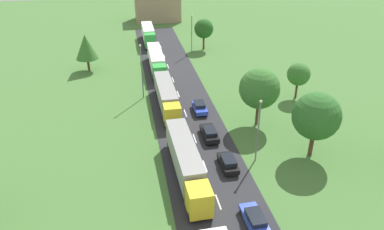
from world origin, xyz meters
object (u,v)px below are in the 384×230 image
Objects in this scene: lamppost_third at (142,69)px; tree_ash at (299,74)px; truck_fifth at (148,34)px; distant_building at (157,7)px; truck_second at (186,161)px; lamppost_fourth at (192,32)px; truck_fourth at (156,60)px; lamppost_second at (258,128)px; tree_maple at (86,47)px; tree_lime at (259,89)px; tree_oak at (204,29)px; truck_third at (167,95)px; car_second at (255,219)px; tree_elm at (316,116)px; car_fourth at (209,133)px; car_third at (228,162)px; car_fifth at (200,107)px.

tree_ash is at bearing -10.67° from lamppost_third.
truck_fifth is 21.87m from distant_building.
distant_building is (4.63, 73.96, 1.64)m from truck_second.
tree_ash is at bearing -63.32° from lamppost_fourth.
lamppost_fourth reaches higher than truck_fourth.
truck_second is 1.80× the size of lamppost_second.
tree_lime reaches higher than tree_maple.
tree_oak is 29.31m from distant_building.
lamppost_third is 0.74× the size of distant_building.
car_second is (5.18, -27.16, -1.24)m from truck_third.
truck_second is at bearing -104.73° from tree_oak.
tree_elm is 1.00× the size of tree_lime.
car_fourth is 0.67× the size of tree_oak.
lamppost_third is at bearing -123.56° from tree_oak.
lamppost_second is at bearing -110.12° from tree_lime.
car_second is 82.87m from distant_building.
tree_elm is (16.12, -33.24, 3.57)m from truck_fourth.
tree_oak is at bearing 42.35° from truck_fourth.
tree_lime is at bearing 18.45° from car_fourth.
tree_maple reaches higher than truck_second.
truck_fourth is 1.71× the size of lamppost_second.
truck_fifth is at bearing 106.01° from tree_lime.
car_second is 1.06× the size of car_third.
tree_lime is at bearing 70.09° from car_second.
tree_lime is (7.40, -5.28, 4.86)m from car_fifth.
lamppost_fourth is (8.81, 43.35, 2.55)m from truck_second.
truck_fifth is 37.21m from car_fifth.
lamppost_fourth is (8.75, 25.05, 2.71)m from truck_third.
distant_building is at bearing 78.10° from truck_fifth.
tree_maple is at bearing 133.68° from tree_lime.
tree_ash is (12.87, -25.61, -0.55)m from lamppost_fourth.
truck_third is 1.67× the size of lamppost_second.
tree_ash is (16.85, 2.01, 3.38)m from car_fifth.
car_second is 0.62× the size of tree_maple.
truck_fourth is (0.17, 34.82, -0.16)m from truck_second.
lamppost_second is at bearing 14.04° from car_third.
car_third is at bearing -98.57° from tree_oak.
distant_building is (4.47, 39.14, 1.80)m from truck_fourth.
car_third is 0.68× the size of tree_ash.
lamppost_fourth reaches higher than tree_ash.
truck_fifth is 1.38× the size of tree_lime.
tree_elm reaches higher than truck_fifth.
lamppost_third is at bearing -120.24° from lamppost_fourth.
lamppost_fourth reaches higher than car_fourth.
tree_ash reaches higher than truck_fourth.
car_fourth is 66.13m from distant_building.
car_second is 0.65× the size of tree_oak.
lamppost_third is at bearing -56.29° from tree_maple.
truck_second is 10.38m from car_second.
tree_maple is at bearing -160.63° from tree_oak.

